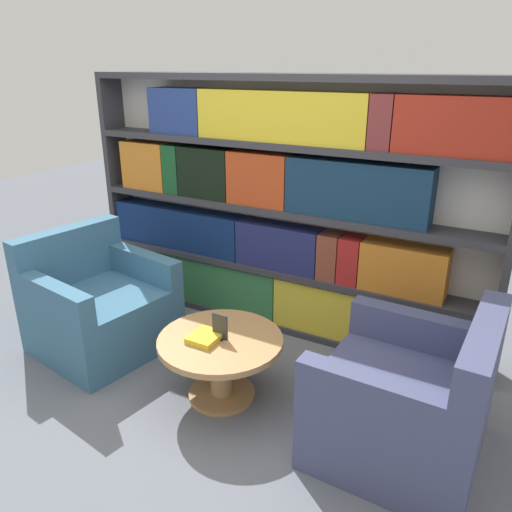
# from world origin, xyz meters

# --- Properties ---
(ground_plane) EXTENTS (14.00, 14.00, 0.00)m
(ground_plane) POSITION_xyz_m (0.00, 0.00, 0.00)
(ground_plane) COLOR slate
(bookshelf) EXTENTS (3.30, 0.30, 1.97)m
(bookshelf) POSITION_xyz_m (-0.03, 1.36, 0.95)
(bookshelf) COLOR silver
(bookshelf) RESTS_ON ground_plane
(armchair_left) EXTENTS (0.98, 1.00, 0.88)m
(armchair_left) POSITION_xyz_m (-1.01, 0.37, 0.31)
(armchair_left) COLOR #386684
(armchair_left) RESTS_ON ground_plane
(armchair_right) EXTENTS (0.88, 0.90, 0.88)m
(armchair_right) POSITION_xyz_m (1.28, 0.37, 0.31)
(armchair_right) COLOR #42476B
(armchair_right) RESTS_ON ground_plane
(coffee_table) EXTENTS (0.79, 0.79, 0.43)m
(coffee_table) POSITION_xyz_m (0.14, 0.29, 0.31)
(coffee_table) COLOR #AD7F4C
(coffee_table) RESTS_ON ground_plane
(table_sign) EXTENTS (0.11, 0.06, 0.17)m
(table_sign) POSITION_xyz_m (0.14, 0.29, 0.50)
(table_sign) COLOR black
(table_sign) RESTS_ON coffee_table
(stray_book) EXTENTS (0.18, 0.20, 0.04)m
(stray_book) POSITION_xyz_m (0.07, 0.22, 0.45)
(stray_book) COLOR gold
(stray_book) RESTS_ON coffee_table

